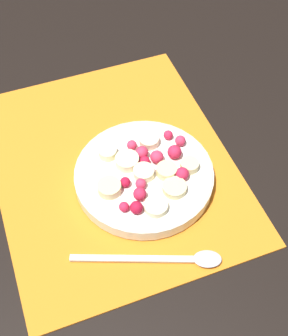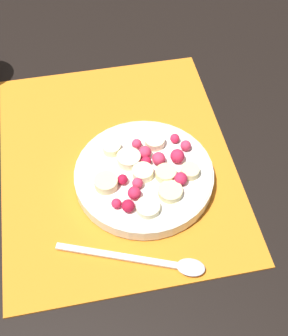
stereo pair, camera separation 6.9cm
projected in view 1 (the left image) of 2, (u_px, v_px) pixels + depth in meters
ground_plane at (113, 166)px, 0.74m from camera, size 3.00×3.00×0.00m
placemat at (113, 164)px, 0.74m from camera, size 0.45×0.36×0.01m
fruit_bowl at (144, 174)px, 0.70m from camera, size 0.21×0.21×0.04m
spoon at (175, 259)px, 0.63m from camera, size 0.09×0.20×0.01m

